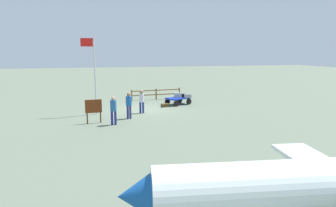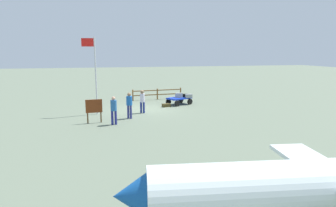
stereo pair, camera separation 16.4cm
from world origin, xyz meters
name	(u,v)px [view 1 (the left image)]	position (x,y,z in m)	size (l,w,h in m)	color
ground_plane	(144,109)	(0.00, 0.00, 0.00)	(120.00, 120.00, 0.00)	slate
luggage_cart	(178,99)	(-2.99, -1.35, 0.43)	(2.21, 1.89, 0.58)	#1433BC
suitcase_maroon	(188,96)	(-3.75, -1.16, 0.72)	(0.58, 0.37, 0.28)	gray
suitcase_olive	(178,95)	(-2.98, -1.36, 0.76)	(0.61, 0.35, 0.37)	#949693
suitcase_dark	(183,95)	(-3.52, -1.60, 0.70)	(0.63, 0.43, 0.24)	black
suitcase_grey	(165,105)	(-1.76, -0.63, 0.12)	(0.67, 0.53, 0.24)	#41381A
worker_lead	(142,100)	(0.39, 1.27, 0.95)	(0.42, 0.42, 1.62)	navy
worker_trailing	(113,108)	(2.52, 4.16, 0.99)	(0.40, 0.40, 1.68)	navy
worker_supervisor	(129,103)	(1.46, 2.77, 1.01)	(0.53, 0.53, 1.68)	navy
airplane_near	(331,185)	(-1.87, 15.84, 1.10)	(10.07, 5.33, 2.95)	white
flagpole	(93,70)	(3.56, 0.90, 3.05)	(0.89, 0.13, 5.22)	silver
signboard	(94,108)	(3.65, 3.46, 0.93)	(0.98, 0.15, 1.43)	#4C3319
wooden_fence	(156,93)	(-1.80, -4.29, 0.57)	(4.57, 0.51, 0.98)	brown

